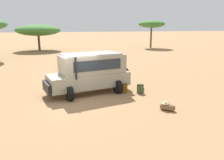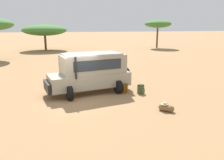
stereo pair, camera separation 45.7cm
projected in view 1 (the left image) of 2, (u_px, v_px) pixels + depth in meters
ground_plane at (78, 99)px, 12.35m from camera, size 320.00×320.00×0.00m
safari_vehicle at (90, 72)px, 13.39m from camera, size 5.47×3.20×2.44m
backpack_beside_front_wheel at (140, 89)px, 13.42m from camera, size 0.42×0.45×0.57m
backpack_cluster_center at (124, 88)px, 13.62m from camera, size 0.42×0.43×0.55m
duffel_bag_low_black_case at (167, 107)px, 10.69m from camera, size 0.63×0.66×0.43m
acacia_tree_left_mid at (38, 30)px, 36.93m from camera, size 7.46×7.26×4.36m
acacia_tree_centre_back at (152, 24)px, 41.39m from camera, size 4.90×5.32×5.21m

